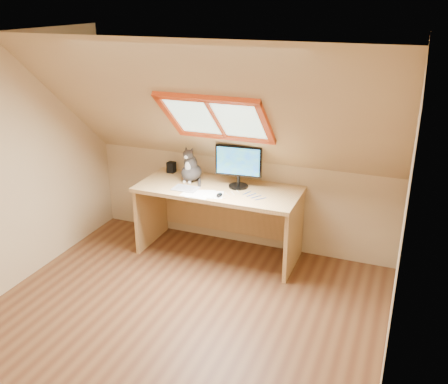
% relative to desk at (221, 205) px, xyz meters
% --- Properties ---
extents(ground, '(3.50, 3.50, 0.00)m').
position_rel_desk_xyz_m(ground, '(0.12, -1.45, -0.56)').
color(ground, brown).
rests_on(ground, ground).
extents(room_shell, '(3.52, 3.52, 2.41)m').
position_rel_desk_xyz_m(room_shell, '(0.12, -1.55, 0.87)').
color(room_shell, tan).
rests_on(room_shell, ground).
extents(desk, '(1.73, 0.76, 0.79)m').
position_rel_desk_xyz_m(desk, '(0.00, 0.00, 0.00)').
color(desk, tan).
rests_on(desk, ground).
extents(monitor, '(0.49, 0.21, 0.45)m').
position_rel_desk_xyz_m(monitor, '(0.19, 0.01, 0.50)').
color(monitor, black).
rests_on(monitor, desk).
extents(cat, '(0.24, 0.28, 0.40)m').
position_rel_desk_xyz_m(cat, '(-0.36, 0.00, 0.38)').
color(cat, '#423D3A').
rests_on(cat, desk).
extents(desk_speaker, '(0.09, 0.09, 0.12)m').
position_rel_desk_xyz_m(desk_speaker, '(-0.69, 0.18, 0.30)').
color(desk_speaker, black).
rests_on(desk_speaker, desk).
extents(graphics_tablet, '(0.27, 0.19, 0.01)m').
position_rel_desk_xyz_m(graphics_tablet, '(-0.30, -0.25, 0.24)').
color(graphics_tablet, '#B2B2B7').
rests_on(graphics_tablet, desk).
extents(mouse, '(0.06, 0.11, 0.03)m').
position_rel_desk_xyz_m(mouse, '(0.10, -0.30, 0.25)').
color(mouse, black).
rests_on(mouse, desk).
extents(papers, '(0.35, 0.30, 0.01)m').
position_rel_desk_xyz_m(papers, '(-0.08, -0.33, 0.24)').
color(papers, white).
rests_on(papers, desk).
extents(cables, '(0.51, 0.26, 0.01)m').
position_rel_desk_xyz_m(cables, '(0.33, -0.19, 0.24)').
color(cables, silver).
rests_on(cables, desk).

